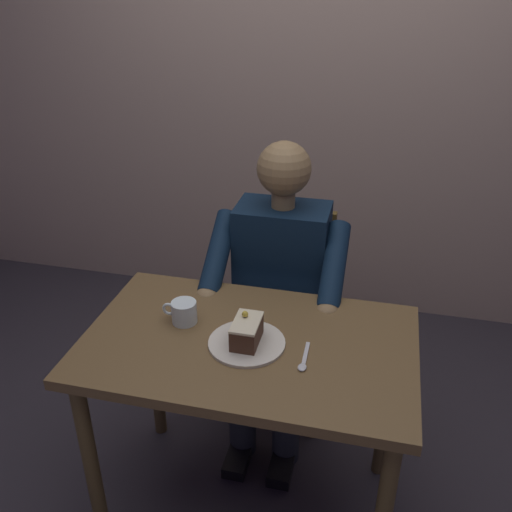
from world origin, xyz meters
TOP-DOWN VIEW (x-y plane):
  - ground_plane at (0.00, 0.00)m, footprint 14.00×14.00m
  - cafe_rear_panel at (0.00, -1.54)m, footprint 6.40×0.12m
  - dining_table at (0.00, 0.00)m, footprint 1.05×0.65m
  - chair at (0.00, -0.64)m, footprint 0.42×0.42m
  - seated_person at (0.00, -0.47)m, footprint 0.53×0.58m
  - dessert_plate at (-0.00, 0.02)m, footprint 0.24×0.24m
  - cake_slice at (-0.00, 0.02)m, footprint 0.08×0.13m
  - coffee_cup at (0.23, -0.05)m, footprint 0.12×0.08m
  - dessert_spoon at (-0.19, 0.07)m, footprint 0.03×0.14m

SIDE VIEW (x-z plane):
  - ground_plane at x=0.00m, z-range 0.00..0.00m
  - chair at x=0.00m, z-range 0.04..0.93m
  - seated_person at x=0.00m, z-range 0.02..1.26m
  - dining_table at x=0.00m, z-range 0.27..1.02m
  - dessert_spoon at x=-0.19m, z-range 0.75..0.76m
  - dessert_plate at x=0.00m, z-range 0.75..0.76m
  - coffee_cup at x=0.23m, z-range 0.75..0.83m
  - cake_slice at x=0.00m, z-range 0.75..0.85m
  - cafe_rear_panel at x=0.00m, z-range 0.00..3.00m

